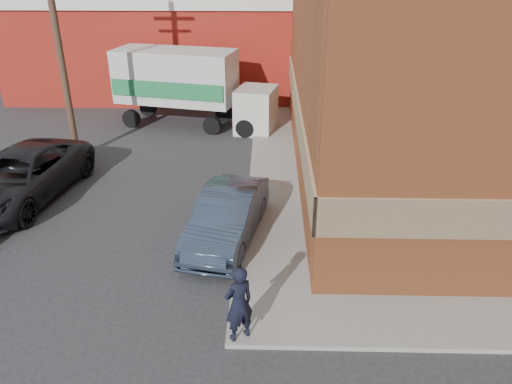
% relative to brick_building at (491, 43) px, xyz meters
% --- Properties ---
extents(ground, '(90.00, 90.00, 0.00)m').
position_rel_brick_building_xyz_m(ground, '(-8.50, -9.00, -4.68)').
color(ground, '#28282B').
rests_on(ground, ground).
extents(brick_building, '(14.25, 18.25, 9.36)m').
position_rel_brick_building_xyz_m(brick_building, '(0.00, 0.00, 0.00)').
color(brick_building, '#A9542B').
rests_on(brick_building, ground).
extents(sidewalk_west, '(1.80, 18.00, 0.12)m').
position_rel_brick_building_xyz_m(sidewalk_west, '(-7.90, 0.00, -4.62)').
color(sidewalk_west, gray).
rests_on(sidewalk_west, ground).
extents(warehouse, '(16.30, 8.30, 5.60)m').
position_rel_brick_building_xyz_m(warehouse, '(-14.50, 11.00, -1.87)').
color(warehouse, maroon).
rests_on(warehouse, ground).
extents(utility_pole, '(2.00, 0.26, 9.00)m').
position_rel_brick_building_xyz_m(utility_pole, '(-16.00, 0.00, 0.06)').
color(utility_pole, '#4C3526').
rests_on(utility_pole, ground).
extents(man, '(0.80, 0.73, 1.83)m').
position_rel_brick_building_xyz_m(man, '(-8.70, -10.55, -3.65)').
color(man, black).
rests_on(man, sidewalk_south).
extents(sedan, '(2.45, 4.79, 1.51)m').
position_rel_brick_building_xyz_m(sedan, '(-9.30, -6.25, -3.93)').
color(sedan, '#2F3B4F').
rests_on(sedan, ground).
extents(suv_a, '(3.69, 6.39, 1.67)m').
position_rel_brick_building_xyz_m(suv_a, '(-16.51, -3.79, -3.85)').
color(suv_a, black).
rests_on(suv_a, ground).
extents(box_truck, '(7.54, 3.70, 3.58)m').
position_rel_brick_building_xyz_m(box_truck, '(-11.81, 4.19, -2.62)').
color(box_truck, silver).
rests_on(box_truck, ground).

